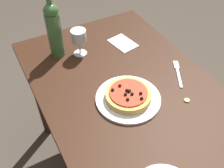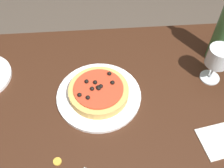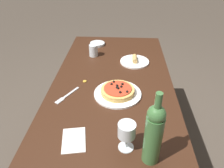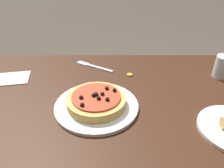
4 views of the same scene
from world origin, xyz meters
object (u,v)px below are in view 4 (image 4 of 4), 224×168
pizza (96,100)px  water_cup (223,67)px  dinner_plate (97,106)px  dining_table (132,120)px  fork (92,66)px  bottle_cap (129,75)px

pizza → water_cup: 0.55m
dinner_plate → dining_table: bearing=-163.1°
water_cup → dinner_plate: bearing=22.3°
dining_table → dinner_plate: 0.17m
dining_table → dinner_plate: size_ratio=5.55×
dining_table → pizza: pizza is taller
pizza → water_cup: (-0.51, -0.21, 0.02)m
dining_table → pizza: 0.18m
fork → bottle_cap: (-0.16, 0.08, 0.00)m
dinner_plate → water_cup: water_cup is taller
water_cup → fork: 0.56m
dining_table → bottle_cap: (0.00, -0.18, 0.10)m
dinner_plate → water_cup: (-0.51, -0.21, 0.04)m
dining_table → fork: bearing=-57.9°
dinner_plate → bottle_cap: 0.25m
fork → bottle_cap: size_ratio=7.27×
water_cup → pizza: bearing=22.3°
water_cup → bottle_cap: size_ratio=3.85×
dinner_plate → pizza: pizza is taller
dinner_plate → pizza: size_ratio=1.42×
fork → dinner_plate: bearing=127.4°
dinner_plate → water_cup: size_ratio=3.07×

